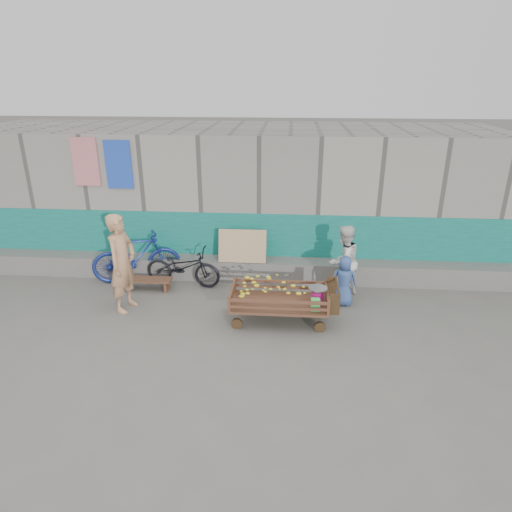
# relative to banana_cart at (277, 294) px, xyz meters

# --- Properties ---
(ground) EXTENTS (80.00, 80.00, 0.00)m
(ground) POSITION_rel_banana_cart_xyz_m (-1.10, -0.57, -0.55)
(ground) COLOR #5E5C57
(ground) RESTS_ON ground
(building_wall) EXTENTS (12.00, 3.50, 3.00)m
(building_wall) POSITION_rel_banana_cart_xyz_m (-1.10, 3.48, 0.92)
(building_wall) COLOR gray
(building_wall) RESTS_ON ground
(banana_cart) EXTENTS (1.90, 0.87, 0.81)m
(banana_cart) POSITION_rel_banana_cart_xyz_m (0.00, 0.00, 0.00)
(banana_cart) COLOR #56331F
(banana_cart) RESTS_ON ground
(bench) EXTENTS (0.99, 0.30, 0.25)m
(bench) POSITION_rel_banana_cart_xyz_m (-2.70, 1.07, -0.37)
(bench) COLOR #56331F
(bench) RESTS_ON ground
(vendor_man) EXTENTS (0.59, 0.77, 1.87)m
(vendor_man) POSITION_rel_banana_cart_xyz_m (-2.86, 0.26, 0.39)
(vendor_man) COLOR tan
(vendor_man) RESTS_ON ground
(woman) EXTENTS (0.90, 0.89, 1.47)m
(woman) POSITION_rel_banana_cart_xyz_m (1.25, 1.13, 0.19)
(woman) COLOR silver
(woman) RESTS_ON ground
(child) EXTENTS (0.52, 0.37, 0.99)m
(child) POSITION_rel_banana_cart_xyz_m (1.25, 0.75, -0.05)
(child) COLOR #35518F
(child) RESTS_ON ground
(bicycle_dark) EXTENTS (1.65, 0.75, 0.84)m
(bicycle_dark) POSITION_rel_banana_cart_xyz_m (-2.01, 1.35, -0.13)
(bicycle_dark) COLOR black
(bicycle_dark) RESTS_ON ground
(bicycle_blue) EXTENTS (1.92, 1.04, 1.11)m
(bicycle_blue) POSITION_rel_banana_cart_xyz_m (-3.03, 1.48, 0.01)
(bicycle_blue) COLOR navy
(bicycle_blue) RESTS_ON ground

